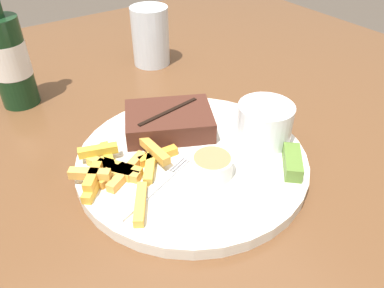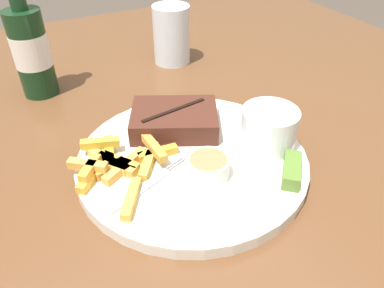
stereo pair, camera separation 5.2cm
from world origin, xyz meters
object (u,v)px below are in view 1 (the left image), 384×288
Objects in this scene: dipping_sauce_cup at (212,165)px; pickle_spear at (292,162)px; beer_bottle at (8,57)px; drinking_glass at (150,36)px; fork_utensil at (153,189)px; dinner_plate at (192,160)px; coleslaw_cup at (265,121)px; steak_portion at (169,121)px.

pickle_spear is (0.10, -0.05, -0.01)m from dipping_sauce_cup.
dipping_sauce_cup is 0.40m from beer_bottle.
beer_bottle reaches higher than drinking_glass.
drinking_glass is at bearing 40.08° from fork_utensil.
drinking_glass is (0.12, 0.33, 0.05)m from dinner_plate.
pickle_spear is at bearing -93.61° from drinking_glass.
beer_bottle is at bearing 127.21° from coleslaw_cup.
dinner_plate is at bearing -64.14° from beer_bottle.
coleslaw_cup reaches higher than fork_utensil.
pickle_spear is at bearing -41.60° from fork_utensil.
dinner_plate is at bearing 165.76° from coleslaw_cup.
coleslaw_cup is 0.67× the size of drinking_glass.
coleslaw_cup is at bearing -44.13° from steak_portion.
beer_bottle reaches higher than fork_utensil.
drinking_glass is at bearing 72.01° from dipping_sauce_cup.
dinner_plate is at bearing -95.24° from steak_portion.
beer_bottle is at bearing 120.97° from pickle_spear.
pickle_spear is (0.09, -0.17, -0.01)m from steak_portion.
dinner_plate is at bearing 134.25° from pickle_spear.
drinking_glass reaches higher than fork_utensil.
steak_portion is 0.29m from drinking_glass.
steak_portion is at bearing 86.89° from dipping_sauce_cup.
fork_utensil reaches higher than dinner_plate.
fork_utensil is 0.42m from drinking_glass.
drinking_glass is (0.12, 0.26, 0.03)m from steak_portion.
fork_utensil is at bearing -130.69° from steak_portion.
pickle_spear is 0.51× the size of drinking_glass.
drinking_glass reaches higher than coleslaw_cup.
dipping_sauce_cup is at bearing -67.05° from beer_bottle.
steak_portion reaches higher than pickle_spear.
steak_portion is 0.30m from beer_bottle.
steak_portion is 2.59× the size of pickle_spear.
steak_portion is 1.32× the size of drinking_glass.
fork_utensil is (-0.08, 0.02, -0.01)m from dipping_sauce_cup.
coleslaw_cup is 0.11m from dipping_sauce_cup.
coleslaw_cup is at bearing -19.70° from fork_utensil.
steak_portion is 1.22× the size of fork_utensil.
drinking_glass is at bearing 87.70° from coleslaw_cup.
steak_portion is (0.01, 0.07, 0.03)m from dinner_plate.
beer_bottle is (-0.25, 0.42, 0.06)m from pickle_spear.
dipping_sauce_cup is 0.40m from drinking_glass.
dipping_sauce_cup is 0.47× the size of drinking_glass.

